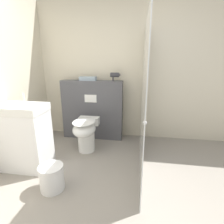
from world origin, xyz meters
The scene contains 9 objects.
ground_plane centered at (0.00, 0.00, 0.00)m, with size 12.00×12.00×0.00m, color gray.
wall_back centered at (0.00, 2.05, 1.25)m, with size 8.00×0.06×2.50m.
partition_panel centered at (-0.37, 1.86, 0.55)m, with size 1.14×0.23×1.11m.
shower_glass centered at (0.55, 1.09, 0.99)m, with size 0.04×1.87×1.97m.
toilet centered at (-0.34, 1.28, 0.34)m, with size 0.36×0.58×0.55m.
sink_vanity centered at (-1.04, 0.73, 0.46)m, with size 0.64×0.43×1.05m.
hair_drier centered at (0.07, 1.84, 1.21)m, with size 0.18×0.08×0.15m.
folded_towel centered at (-0.43, 1.84, 1.14)m, with size 0.30×0.12×0.07m.
waste_bin centered at (-0.47, 0.35, 0.15)m, with size 0.28×0.28×0.30m.
Camera 1 is at (0.49, -1.26, 1.46)m, focal length 28.00 mm.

